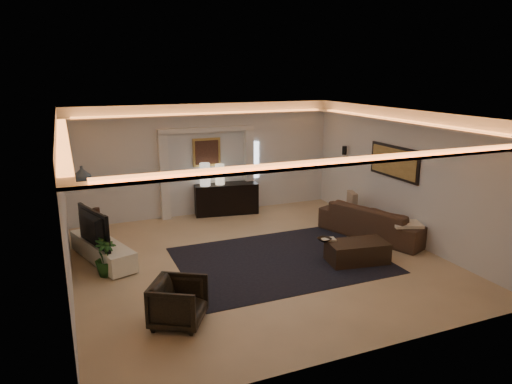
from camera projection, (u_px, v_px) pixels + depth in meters
name	position (u px, v px, depth m)	size (l,w,h in m)	color
floor	(258.00, 260.00, 9.36)	(7.00, 7.00, 0.00)	#D4B386
ceiling	(258.00, 115.00, 8.63)	(7.00, 7.00, 0.00)	white
wall_back	(207.00, 160.00, 12.12)	(7.00, 7.00, 0.00)	silver
wall_front	(365.00, 253.00, 5.87)	(7.00, 7.00, 0.00)	silver
wall_left	(64.00, 210.00, 7.70)	(7.00, 7.00, 0.00)	silver
wall_right	(403.00, 175.00, 10.30)	(7.00, 7.00, 0.00)	silver
cove_soffit	(258.00, 130.00, 8.70)	(7.00, 7.00, 0.04)	silver
daylight_slit	(254.00, 160.00, 12.63)	(0.25, 0.03, 1.00)	white
area_rug	(280.00, 260.00, 9.33)	(4.00, 3.00, 0.01)	black
pilaster_left	(164.00, 177.00, 11.70)	(0.22, 0.20, 2.20)	silver
pilaster_right	(249.00, 170.00, 12.55)	(0.22, 0.20, 2.20)	silver
alcove_header	(207.00, 130.00, 11.83)	(2.52, 0.20, 0.12)	silver
painting_frame	(207.00, 152.00, 12.05)	(0.74, 0.04, 0.74)	tan
painting_canvas	(207.00, 152.00, 12.03)	(0.62, 0.02, 0.62)	#4C2D1E
art_panel_frame	(394.00, 162.00, 10.49)	(0.04, 1.64, 0.74)	black
art_panel_gold	(393.00, 162.00, 10.48)	(0.02, 1.50, 0.62)	tan
wall_sconce	(344.00, 150.00, 12.16)	(0.12, 0.12, 0.22)	black
wall_niche	(66.00, 180.00, 8.92)	(0.10, 0.55, 0.04)	silver
console	(226.00, 199.00, 12.33)	(1.66, 0.52, 0.83)	black
lamp_left	(205.00, 175.00, 11.95)	(0.27, 0.27, 0.59)	beige
lamp_right	(220.00, 174.00, 12.09)	(0.24, 0.24, 0.54)	beige
media_ledge	(102.00, 250.00, 9.25)	(0.52, 2.07, 0.39)	white
tv	(87.00, 227.00, 8.82)	(0.16, 1.26, 0.72)	black
figurine	(97.00, 216.00, 10.07)	(0.15, 0.15, 0.40)	black
ginger_jar	(82.00, 175.00, 8.56)	(0.31, 0.31, 0.33)	#3F5866
plant	(106.00, 257.00, 8.56)	(0.40, 0.40, 0.72)	#1C4317
sofa	(374.00, 221.00, 10.63)	(0.98, 2.50, 0.73)	black
throw_blanket	(407.00, 224.00, 9.82)	(0.59, 0.48, 0.06)	beige
throw_pillow	(352.00, 201.00, 11.58)	(0.14, 0.45, 0.45)	gray
coffee_table	(357.00, 252.00, 9.20)	(1.17, 0.64, 0.44)	black
bowl	(324.00, 240.00, 9.19)	(0.26, 0.26, 0.06)	black
magazine	(328.00, 240.00, 9.25)	(0.28, 0.20, 0.03)	beige
armchair	(179.00, 303.00, 6.90)	(0.74, 0.76, 0.69)	black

